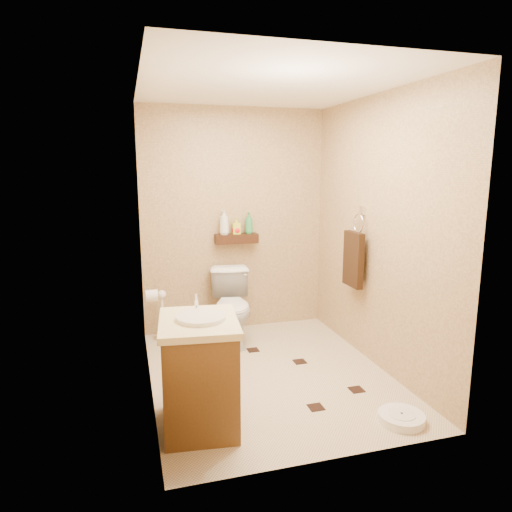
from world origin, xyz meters
name	(u,v)px	position (x,y,z in m)	size (l,w,h in m)	color
ground	(269,373)	(0.00, 0.00, 0.00)	(2.50, 2.50, 0.00)	beige
wall_back	(235,221)	(0.00, 1.25, 1.20)	(2.00, 0.04, 2.40)	tan
wall_front	(336,270)	(0.00, -1.25, 1.20)	(2.00, 0.04, 2.40)	tan
wall_left	(145,243)	(-1.00, 0.00, 1.20)	(0.04, 2.50, 2.40)	tan
wall_right	(377,233)	(1.00, 0.00, 1.20)	(0.04, 2.50, 2.40)	tan
ceiling	(270,85)	(0.00, 0.00, 2.40)	(2.00, 2.50, 0.02)	white
wall_shelf	(236,239)	(0.00, 1.17, 1.02)	(0.46, 0.14, 0.10)	#3B2010
floor_accents	(273,374)	(0.03, -0.02, 0.00)	(1.20, 1.29, 0.01)	black
toilet	(232,307)	(-0.13, 0.83, 0.37)	(0.41, 0.72, 0.73)	white
vanity	(200,372)	(-0.70, -0.64, 0.40)	(0.58, 0.68, 0.89)	brown
bathroom_scale	(401,418)	(0.67, -1.00, 0.03)	(0.41, 0.41, 0.07)	white
toilet_brush	(163,322)	(-0.82, 1.07, 0.19)	(0.12, 0.12, 0.53)	#186063
towel_ring	(354,257)	(0.91, 0.25, 0.95)	(0.12, 0.30, 0.76)	silver
toilet_paper	(152,296)	(-0.94, 0.65, 0.60)	(0.12, 0.11, 0.12)	white
bottle_a	(224,222)	(-0.13, 1.17, 1.20)	(0.10, 0.10, 0.27)	silver
bottle_b	(236,226)	(0.00, 1.17, 1.16)	(0.08, 0.08, 0.18)	yellow
bottle_c	(236,228)	(0.00, 1.17, 1.13)	(0.10, 0.10, 0.13)	red
bottle_d	(249,223)	(0.14, 1.17, 1.19)	(0.09, 0.09, 0.23)	#30914E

